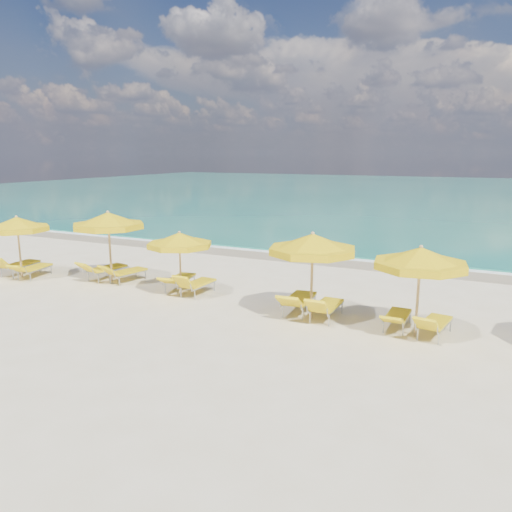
% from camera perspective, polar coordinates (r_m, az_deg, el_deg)
% --- Properties ---
extents(ground_plane, '(120.00, 120.00, 0.00)m').
position_cam_1_polar(ground_plane, '(15.50, -2.44, -5.36)').
color(ground_plane, beige).
extents(ocean, '(120.00, 80.00, 0.30)m').
position_cam_1_polar(ocean, '(61.59, 19.46, 6.80)').
color(ocean, '#126A57').
rests_on(ocean, ground).
extents(wet_sand_band, '(120.00, 2.60, 0.01)m').
position_cam_1_polar(wet_sand_band, '(22.08, 6.73, -0.26)').
color(wet_sand_band, tan).
rests_on(wet_sand_band, ground).
extents(foam_line, '(120.00, 1.20, 0.03)m').
position_cam_1_polar(foam_line, '(22.82, 7.39, 0.11)').
color(foam_line, white).
rests_on(foam_line, ground).
extents(whitecap_near, '(14.00, 0.36, 0.05)m').
position_cam_1_polar(whitecap_near, '(33.06, 2.43, 3.78)').
color(whitecap_near, white).
rests_on(whitecap_near, ground).
extents(whitecap_far, '(18.00, 0.30, 0.05)m').
position_cam_1_polar(whitecap_far, '(37.31, 27.25, 3.40)').
color(whitecap_far, white).
rests_on(whitecap_far, ground).
extents(umbrella_1, '(2.75, 2.75, 2.31)m').
position_cam_1_polar(umbrella_1, '(20.27, -25.64, 3.25)').
color(umbrella_1, tan).
rests_on(umbrella_1, ground).
extents(umbrella_2, '(3.31, 3.31, 2.56)m').
position_cam_1_polar(umbrella_2, '(18.36, -16.53, 3.83)').
color(umbrella_2, tan).
rests_on(umbrella_2, ground).
extents(umbrella_3, '(2.17, 2.17, 2.12)m').
position_cam_1_polar(umbrella_3, '(16.07, -8.74, 1.75)').
color(umbrella_3, tan).
rests_on(umbrella_3, ground).
extents(umbrella_4, '(2.71, 2.71, 2.47)m').
position_cam_1_polar(umbrella_4, '(13.60, 6.47, 1.29)').
color(umbrella_4, tan).
rests_on(umbrella_4, ground).
extents(umbrella_5, '(2.82, 2.82, 2.35)m').
position_cam_1_polar(umbrella_5, '(12.84, 18.26, -0.31)').
color(umbrella_5, tan).
rests_on(umbrella_5, ground).
extents(lounger_1_left, '(0.79, 1.90, 0.89)m').
position_cam_1_polar(lounger_1_left, '(21.00, -25.42, -1.30)').
color(lounger_1_left, '#A5A8AD').
rests_on(lounger_1_left, ground).
extents(lounger_1_right, '(0.87, 1.85, 0.70)m').
position_cam_1_polar(lounger_1_right, '(20.32, -24.02, -1.65)').
color(lounger_1_right, '#A5A8AD').
rests_on(lounger_1_right, ground).
extents(lounger_2_left, '(0.89, 1.96, 0.82)m').
position_cam_1_polar(lounger_2_left, '(19.14, -16.76, -1.83)').
color(lounger_2_left, '#A5A8AD').
rests_on(lounger_2_left, ground).
extents(lounger_2_right, '(0.93, 1.84, 0.78)m').
position_cam_1_polar(lounger_2_right, '(18.52, -14.52, -2.20)').
color(lounger_2_right, '#A5A8AD').
rests_on(lounger_2_right, ground).
extents(lounger_3_left, '(0.90, 1.93, 0.68)m').
position_cam_1_polar(lounger_3_left, '(17.13, -8.72, -3.07)').
color(lounger_3_left, '#A5A8AD').
rests_on(lounger_3_left, ground).
extents(lounger_3_right, '(0.64, 1.73, 0.85)m').
position_cam_1_polar(lounger_3_right, '(16.43, -6.72, -3.65)').
color(lounger_3_right, '#A5A8AD').
rests_on(lounger_3_right, ground).
extents(lounger_4_left, '(0.81, 2.05, 0.83)m').
position_cam_1_polar(lounger_4_left, '(14.52, 4.91, -5.58)').
color(lounger_4_left, '#A5A8AD').
rests_on(lounger_4_left, ground).
extents(lounger_4_right, '(0.63, 1.78, 0.84)m').
position_cam_1_polar(lounger_4_right, '(14.10, 8.00, -6.26)').
color(lounger_4_right, '#A5A8AD').
rests_on(lounger_4_right, ground).
extents(lounger_5_left, '(0.57, 1.70, 0.64)m').
position_cam_1_polar(lounger_5_left, '(13.76, 15.80, -7.17)').
color(lounger_5_left, '#A5A8AD').
rests_on(lounger_5_left, ground).
extents(lounger_5_right, '(0.81, 1.74, 0.76)m').
position_cam_1_polar(lounger_5_right, '(13.47, 19.68, -7.79)').
color(lounger_5_right, '#A5A8AD').
rests_on(lounger_5_right, ground).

